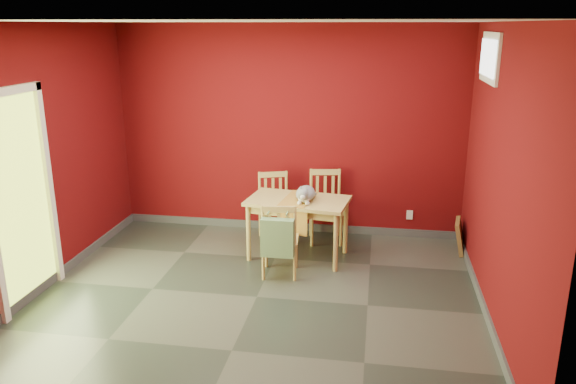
% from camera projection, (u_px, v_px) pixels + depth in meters
% --- Properties ---
extents(ground, '(4.50, 4.50, 0.00)m').
position_uv_depth(ground, '(257.00, 297.00, 5.74)').
color(ground, '#2D342D').
rests_on(ground, ground).
extents(room_shell, '(4.50, 4.50, 4.50)m').
position_uv_depth(room_shell, '(257.00, 292.00, 5.72)').
color(room_shell, '#51080A').
rests_on(room_shell, ground).
extents(doorway, '(0.06, 1.01, 2.13)m').
position_uv_depth(doorway, '(19.00, 193.00, 5.38)').
color(doorway, '#B7D838').
rests_on(doorway, ground).
extents(window, '(0.05, 0.90, 0.50)m').
position_uv_depth(window, '(490.00, 58.00, 5.66)').
color(window, white).
rests_on(window, room_shell).
extents(outlet_plate, '(0.08, 0.02, 0.12)m').
position_uv_depth(outlet_plate, '(410.00, 215.00, 7.28)').
color(outlet_plate, silver).
rests_on(outlet_plate, room_shell).
extents(dining_table, '(1.23, 0.82, 0.72)m').
position_uv_depth(dining_table, '(298.00, 206.00, 6.56)').
color(dining_table, tan).
rests_on(dining_table, ground).
extents(table_runner, '(0.40, 0.69, 0.33)m').
position_uv_depth(table_runner, '(297.00, 206.00, 6.44)').
color(table_runner, '#AA782B').
rests_on(table_runner, dining_table).
extents(chair_far_left, '(0.51, 0.51, 0.87)m').
position_uv_depth(chair_far_left, '(274.00, 206.00, 7.16)').
color(chair_far_left, tan).
rests_on(chair_far_left, ground).
extents(chair_far_right, '(0.49, 0.49, 0.91)m').
position_uv_depth(chair_far_right, '(326.00, 205.00, 7.14)').
color(chair_far_right, tan).
rests_on(chair_far_right, ground).
extents(chair_near, '(0.44, 0.44, 0.85)m').
position_uv_depth(chair_near, '(280.00, 239.00, 6.11)').
color(chair_near, tan).
rests_on(chair_near, ground).
extents(tote_bag, '(0.35, 0.20, 0.48)m').
position_uv_depth(tote_bag, '(277.00, 238.00, 5.88)').
color(tote_bag, '#628757').
rests_on(tote_bag, chair_near).
extents(cat, '(0.32, 0.49, 0.23)m').
position_uv_depth(cat, '(306.00, 191.00, 6.46)').
color(cat, slate).
rests_on(cat, table_runner).
extents(picture_frame, '(0.19, 0.41, 0.40)m').
position_uv_depth(picture_frame, '(460.00, 236.00, 6.83)').
color(picture_frame, brown).
rests_on(picture_frame, ground).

